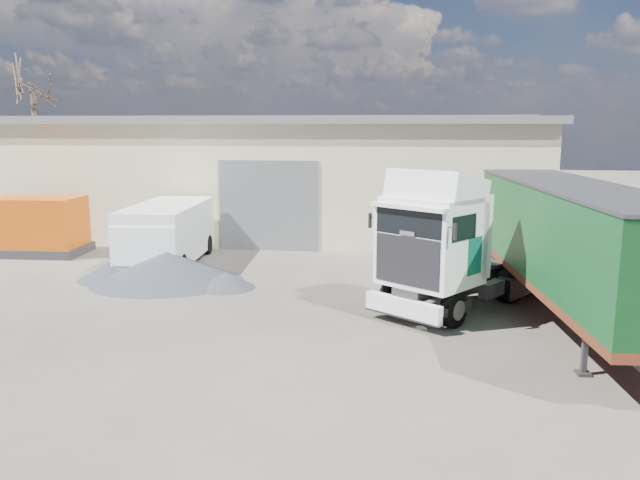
# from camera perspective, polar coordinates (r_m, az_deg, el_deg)

# --- Properties ---
(ground) EXTENTS (120.00, 120.00, 0.00)m
(ground) POSITION_cam_1_polar(r_m,az_deg,el_deg) (15.31, -5.52, -8.42)
(ground) COLOR #2B2823
(ground) RESTS_ON ground
(warehouse) EXTENTS (30.60, 12.60, 5.42)m
(warehouse) POSITION_cam_1_polar(r_m,az_deg,el_deg) (31.60, -9.47, 6.14)
(warehouse) COLOR beige
(warehouse) RESTS_ON ground
(bare_tree) EXTENTS (4.00, 4.00, 9.60)m
(bare_tree) POSITION_cam_1_polar(r_m,az_deg,el_deg) (40.38, -24.88, 13.71)
(bare_tree) COLOR #382B21
(bare_tree) RESTS_ON ground
(tractor_unit) EXTENTS (5.11, 5.84, 3.87)m
(tractor_unit) POSITION_cam_1_polar(r_m,az_deg,el_deg) (16.91, 11.47, -1.06)
(tractor_unit) COLOR black
(tractor_unit) RESTS_ON ground
(box_trailer) EXTENTS (3.22, 10.76, 3.53)m
(box_trailer) POSITION_cam_1_polar(r_m,az_deg,el_deg) (16.67, 21.95, 0.05)
(box_trailer) COLOR #2D2D30
(box_trailer) RESTS_ON ground
(panel_van) EXTENTS (2.58, 5.47, 2.17)m
(panel_van) POSITION_cam_1_polar(r_m,az_deg,el_deg) (22.83, -13.94, 0.50)
(panel_van) COLOR black
(panel_van) RESTS_ON ground
(orange_skip) EXTENTS (3.69, 2.43, 2.22)m
(orange_skip) POSITION_cam_1_polar(r_m,az_deg,el_deg) (26.53, -24.41, 0.88)
(orange_skip) COLOR #2D2D30
(orange_skip) RESTS_ON ground
(gravel_heap) EXTENTS (6.56, 6.11, 1.01)m
(gravel_heap) POSITION_cam_1_polar(r_m,az_deg,el_deg) (20.44, -14.02, -2.52)
(gravel_heap) COLOR #20242B
(gravel_heap) RESTS_ON ground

